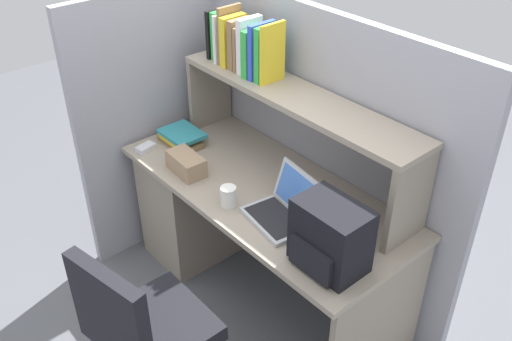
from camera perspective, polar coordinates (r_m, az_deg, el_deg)
name	(u,v)px	position (r m, az deg, el deg)	size (l,w,h in m)	color
ground_plane	(263,291)	(3.29, 0.67, -12.09)	(8.00, 8.00, 0.00)	#595B60
desk	(219,203)	(3.25, -3.81, -3.34)	(1.60, 0.70, 0.73)	gray
cubicle_partition_rear	(317,153)	(3.02, 6.21, 1.76)	(1.84, 0.05, 1.55)	#9E9EA8
cubicle_partition_left	(162,120)	(3.36, -9.52, 5.04)	(0.05, 1.06, 1.55)	#9E9EA8
overhead_hutch	(295,112)	(2.75, 3.98, 5.92)	(1.44, 0.28, 0.45)	gray
reference_books_on_shelf	(244,44)	(2.91, -1.23, 12.63)	(0.46, 0.17, 0.30)	black
laptop	(285,209)	(2.59, 2.92, -3.89)	(0.35, 0.30, 0.22)	#B7BABF
backpack	(330,237)	(2.31, 7.45, -6.70)	(0.30, 0.23, 0.30)	black
computer_mouse	(146,148)	(3.16, -11.08, 2.26)	(0.06, 0.10, 0.03)	silver
paper_cup	(228,196)	(2.67, -2.80, -2.64)	(0.08, 0.08, 0.10)	white
tissue_box	(186,164)	(2.92, -7.07, 0.70)	(0.22, 0.12, 0.10)	#9E7F60
desk_book_stack	(181,137)	(3.18, -7.57, 3.34)	(0.25, 0.19, 0.07)	olive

